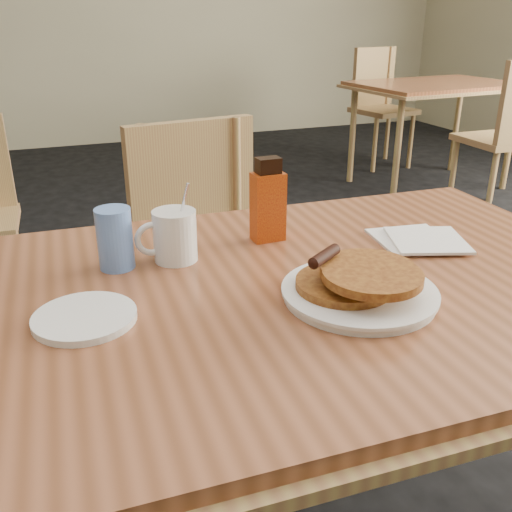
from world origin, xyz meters
The scene contains 10 objects.
main_table centered at (0.07, -0.01, 0.71)m, with size 1.36×0.95×0.75m.
neighbor_table centered at (2.36, 2.58, 0.71)m, with size 1.21×0.86×0.75m.
chair_main_far centered at (0.08, 0.71, 0.54)m, with size 0.47×0.47×0.91m.
chair_neighbor_far centered at (2.37, 3.33, 0.56)m, with size 0.50×0.50×0.95m.
pancake_plate centered at (0.12, -0.11, 0.77)m, with size 0.27×0.27×0.08m.
coffee_mug centered at (-0.13, 0.17, 0.80)m, with size 0.12×0.09×0.16m.
syrup_bottle centered at (0.08, 0.21, 0.83)m, with size 0.07×0.05×0.18m.
napkin_stack centered at (0.38, 0.07, 0.76)m, with size 0.20×0.21×0.01m.
blue_tumbler centered at (-0.25, 0.18, 0.81)m, with size 0.07×0.07×0.12m, color #628FE5.
side_saucer centered at (-0.33, -0.01, 0.76)m, with size 0.17×0.17×0.01m, color white.
Camera 1 is at (-0.36, -0.86, 1.21)m, focal length 40.00 mm.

